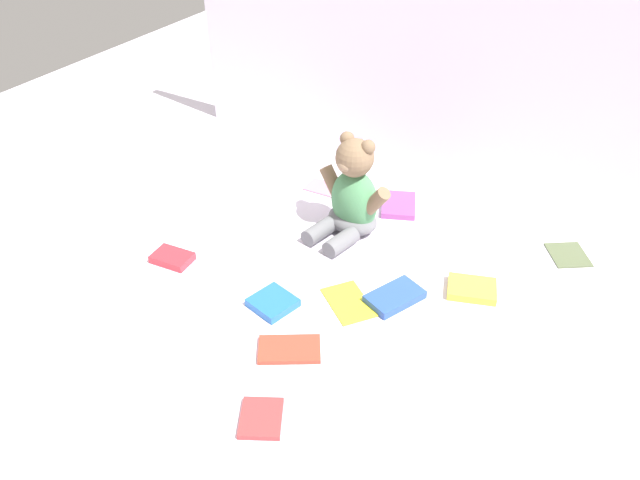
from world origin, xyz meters
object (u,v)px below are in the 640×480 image
(book_case_0, at_px, (399,205))
(book_case_1, at_px, (349,302))
(book_case_8, at_px, (568,254))
(book_case_5, at_px, (395,297))
(book_case_3, at_px, (289,349))
(teddy_bear, at_px, (352,198))
(book_case_6, at_px, (472,289))
(book_case_7, at_px, (327,188))
(book_case_9, at_px, (273,303))
(book_case_2, at_px, (261,418))
(book_case_4, at_px, (172,258))

(book_case_0, bearing_deg, book_case_1, 76.31)
(book_case_8, bearing_deg, book_case_1, 13.92)
(book_case_5, bearing_deg, book_case_3, 88.20)
(teddy_bear, height_order, book_case_8, teddy_bear)
(book_case_6, xyz_separation_m, book_case_7, (-0.52, 0.22, -0.01))
(book_case_8, distance_m, book_case_9, 0.75)
(teddy_bear, height_order, book_case_3, teddy_bear)
(book_case_2, xyz_separation_m, book_case_7, (-0.31, 0.77, -0.00))
(book_case_7, relative_size, book_case_8, 1.23)
(book_case_7, height_order, book_case_9, book_case_9)
(book_case_8, bearing_deg, book_case_6, 23.65)
(book_case_1, height_order, book_case_2, book_case_2)
(book_case_6, height_order, book_case_9, same)
(book_case_4, height_order, book_case_9, same)
(book_case_5, xyz_separation_m, book_case_8, (0.30, 0.38, -0.01))
(teddy_bear, xyz_separation_m, book_case_3, (0.10, -0.45, -0.09))
(book_case_3, relative_size, book_case_7, 1.03)
(book_case_5, relative_size, book_case_6, 1.17)
(teddy_bear, relative_size, book_case_0, 2.15)
(book_case_1, height_order, book_case_7, same)
(book_case_0, relative_size, book_case_9, 1.37)
(teddy_bear, xyz_separation_m, book_case_0, (0.06, 0.16, -0.09))
(book_case_6, xyz_separation_m, book_case_8, (0.16, 0.26, -0.01))
(book_case_1, xyz_separation_m, book_case_5, (0.08, 0.06, 0.01))
(teddy_bear, distance_m, book_case_0, 0.20)
(book_case_2, distance_m, book_case_7, 0.83)
(book_case_0, distance_m, book_case_6, 0.38)
(book_case_3, height_order, book_case_9, book_case_9)
(book_case_1, bearing_deg, book_case_5, 163.41)
(teddy_bear, height_order, book_case_1, teddy_bear)
(book_case_1, distance_m, book_case_7, 0.50)
(teddy_bear, relative_size, book_case_6, 2.43)
(book_case_1, xyz_separation_m, book_case_8, (0.38, 0.44, -0.00))
(book_case_4, xyz_separation_m, book_case_7, (0.16, 0.49, -0.01))
(book_case_5, bearing_deg, book_case_2, 104.12)
(book_case_2, relative_size, book_case_5, 0.71)
(book_case_5, bearing_deg, book_case_8, -105.74)
(book_case_0, height_order, book_case_6, book_case_6)
(teddy_bear, xyz_separation_m, book_case_4, (-0.31, -0.34, -0.09))
(book_case_4, xyz_separation_m, book_case_8, (0.83, 0.52, -0.01))
(book_case_4, bearing_deg, book_case_7, -23.36)
(teddy_bear, relative_size, book_case_7, 2.14)
(teddy_bear, bearing_deg, book_case_2, -65.33)
(book_case_4, bearing_deg, book_case_9, -97.38)
(teddy_bear, xyz_separation_m, book_case_6, (0.36, -0.08, -0.09))
(book_case_1, xyz_separation_m, book_case_6, (0.23, 0.18, 0.01))
(book_case_1, bearing_deg, book_case_4, -42.16)
(book_case_3, distance_m, book_case_6, 0.46)
(book_case_9, bearing_deg, book_case_0, 6.44)
(book_case_5, relative_size, book_case_7, 1.03)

